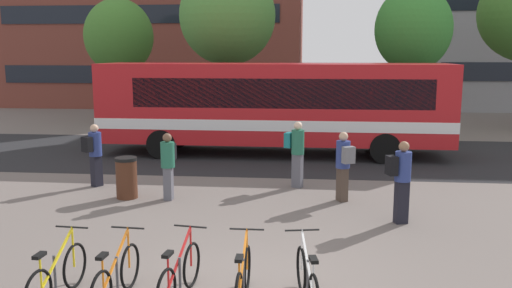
# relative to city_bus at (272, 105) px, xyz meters

# --- Properties ---
(bus_lane_asphalt) EXTENTS (80.00, 7.20, 0.01)m
(bus_lane_asphalt) POSITION_rel_city_bus_xyz_m (0.38, -0.00, -1.77)
(bus_lane_asphalt) COLOR #232326
(bus_lane_asphalt) RESTS_ON ground
(city_bus) EXTENTS (12.05, 2.67, 3.20)m
(city_bus) POSITION_rel_city_bus_xyz_m (0.00, 0.00, 0.00)
(city_bus) COLOR red
(city_bus) RESTS_ON ground
(parked_bicycle_yellow_0) EXTENTS (0.52, 1.72, 0.99)m
(parked_bicycle_yellow_0) POSITION_rel_city_bus_xyz_m (-2.31, -11.60, -1.39)
(parked_bicycle_yellow_0) COLOR black
(parked_bicycle_yellow_0) RESTS_ON ground
(parked_bicycle_orange_1) EXTENTS (0.52, 1.72, 0.99)m
(parked_bicycle_orange_1) POSITION_rel_city_bus_xyz_m (-1.45, -11.54, -1.39)
(parked_bicycle_orange_1) COLOR black
(parked_bicycle_orange_1) RESTS_ON ground
(parked_bicycle_red_2) EXTENTS (0.52, 1.71, 0.99)m
(parked_bicycle_red_2) POSITION_rel_city_bus_xyz_m (-0.56, -11.39, -1.39)
(parked_bicycle_red_2) COLOR black
(parked_bicycle_red_2) RESTS_ON ground
(parked_bicycle_orange_3) EXTENTS (0.52, 1.72, 0.99)m
(parked_bicycle_orange_3) POSITION_rel_city_bus_xyz_m (0.38, -11.44, -1.39)
(parked_bicycle_orange_3) COLOR black
(parked_bicycle_orange_3) RESTS_ON ground
(parked_bicycle_white_4) EXTENTS (0.53, 1.70, 0.99)m
(parked_bicycle_white_4) POSITION_rel_city_bus_xyz_m (1.30, -11.39, -1.39)
(parked_bicycle_white_4) COLOR black
(parked_bicycle_white_4) RESTS_ON ground
(commuter_black_pack_0) EXTENTS (0.34, 0.52, 1.66)m
(commuter_black_pack_0) POSITION_rel_city_bus_xyz_m (-2.12, -6.05, -0.82)
(commuter_black_pack_0) COLOR #565660
(commuter_black_pack_0) RESTS_ON ground
(commuter_grey_pack_1) EXTENTS (0.50, 0.60, 1.71)m
(commuter_grey_pack_1) POSITION_rel_city_bus_xyz_m (2.14, -5.81, -0.79)
(commuter_grey_pack_1) COLOR #47382D
(commuter_grey_pack_1) RESTS_ON ground
(commuter_black_pack_2) EXTENTS (0.59, 0.45, 1.77)m
(commuter_black_pack_2) POSITION_rel_city_bus_xyz_m (3.24, -7.39, -0.75)
(commuter_black_pack_2) COLOR black
(commuter_black_pack_2) RESTS_ON ground
(commuter_teal_pack_3) EXTENTS (0.60, 0.49, 1.78)m
(commuter_teal_pack_3) POSITION_rel_city_bus_xyz_m (0.98, -4.54, -0.75)
(commuter_teal_pack_3) COLOR #565660
(commuter_teal_pack_3) RESTS_ON ground
(commuter_black_pack_4) EXTENTS (0.53, 0.61, 1.70)m
(commuter_black_pack_4) POSITION_rel_city_bus_xyz_m (-4.42, -5.00, -0.80)
(commuter_black_pack_4) COLOR black
(commuter_black_pack_4) RESTS_ON ground
(trash_bin) EXTENTS (0.55, 0.55, 1.03)m
(trash_bin) POSITION_rel_city_bus_xyz_m (-3.20, -6.04, -1.26)
(trash_bin) COLOR #4C2819
(trash_bin) RESTS_ON ground
(street_tree_0) EXTENTS (3.43, 3.43, 6.21)m
(street_tree_0) POSITION_rel_city_bus_xyz_m (-8.23, 7.85, 2.56)
(street_tree_0) COLOR brown
(street_tree_0) RESTS_ON ground
(street_tree_2) EXTENTS (3.21, 3.21, 6.33)m
(street_tree_2) POSITION_rel_city_bus_xyz_m (5.62, 4.93, 2.74)
(street_tree_2) COLOR brown
(street_tree_2) RESTS_ON ground
(street_tree_3) EXTENTS (4.15, 4.15, 7.22)m
(street_tree_3) POSITION_rel_city_bus_xyz_m (-2.27, 4.82, 3.32)
(street_tree_3) COLOR brown
(street_tree_3) RESTS_ON ground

